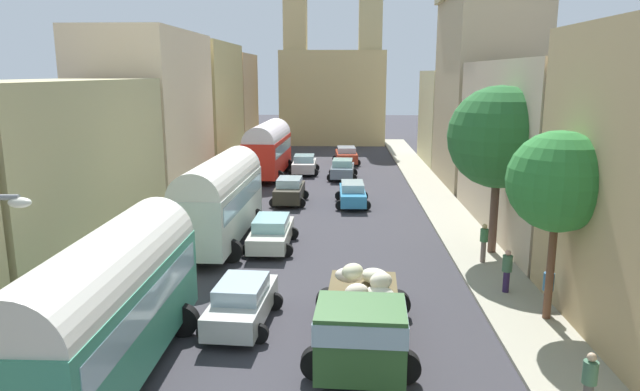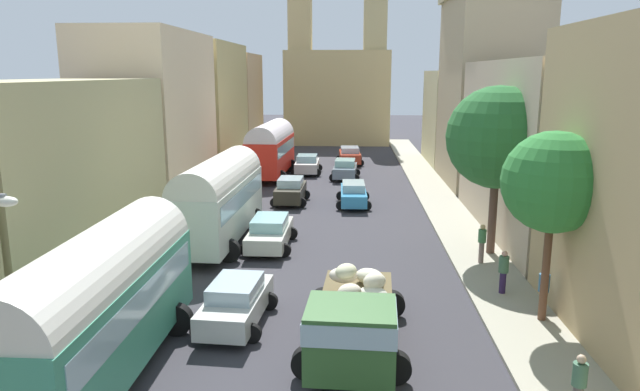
% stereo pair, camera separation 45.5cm
% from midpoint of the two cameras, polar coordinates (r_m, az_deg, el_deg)
% --- Properties ---
extents(ground_plane, '(154.00, 154.00, 0.00)m').
position_cam_midpoint_polar(ground_plane, '(34.63, 0.70, -1.14)').
color(ground_plane, '#353439').
extents(sidewalk_left, '(2.50, 70.00, 0.14)m').
position_cam_midpoint_polar(sidewalk_left, '(35.66, -11.02, -0.86)').
color(sidewalk_left, gray).
rests_on(sidewalk_left, ground).
extents(sidewalk_right, '(2.50, 70.00, 0.14)m').
position_cam_midpoint_polar(sidewalk_right, '(35.06, 12.62, -1.15)').
color(sidewalk_right, '#A39E8B').
rests_on(sidewalk_right, ground).
extents(building_left_1, '(4.56, 14.57, 7.69)m').
position_cam_midpoint_polar(building_left_1, '(26.44, -24.43, 2.09)').
color(building_left_1, tan).
rests_on(building_left_1, ground).
extents(building_left_2, '(5.71, 11.71, 10.57)m').
position_cam_midpoint_polar(building_left_2, '(38.92, -16.18, 7.74)').
color(building_left_2, beige).
rests_on(building_left_2, ground).
extents(building_left_3, '(4.65, 12.26, 10.48)m').
position_cam_midpoint_polar(building_left_3, '(51.18, -10.84, 8.90)').
color(building_left_3, tan).
rests_on(building_left_3, ground).
extents(building_left_4, '(4.46, 9.42, 9.90)m').
position_cam_midpoint_polar(building_left_4, '(62.17, -8.23, 9.26)').
color(building_left_4, tan).
rests_on(building_left_4, ground).
extents(building_right_2, '(5.14, 14.31, 8.57)m').
position_cam_midpoint_polar(building_right_2, '(30.42, 21.66, 4.36)').
color(building_right_2, beige).
rests_on(building_right_2, ground).
extents(building_right_3, '(6.29, 9.85, 13.85)m').
position_cam_midpoint_polar(building_right_3, '(42.84, 16.84, 10.31)').
color(building_right_3, tan).
rests_on(building_right_3, ground).
extents(building_right_4, '(5.53, 9.03, 8.14)m').
position_cam_midpoint_polar(building_right_4, '(52.49, 14.07, 7.55)').
color(building_right_4, beige).
rests_on(building_right_4, ground).
extents(distant_church, '(11.70, 7.07, 18.37)m').
position_cam_midpoint_polar(distant_church, '(66.05, 1.95, 10.57)').
color(distant_church, tan).
rests_on(distant_church, ground).
extents(parked_bus_0, '(3.20, 8.77, 4.05)m').
position_cam_midpoint_polar(parked_bus_0, '(15.89, -20.43, -9.73)').
color(parked_bus_0, '#3B8D72').
rests_on(parked_bus_0, ground).
extents(parked_bus_1, '(3.38, 9.06, 4.13)m').
position_cam_midpoint_polar(parked_bus_1, '(27.27, -9.55, -0.00)').
color(parked_bus_1, silver).
rests_on(parked_bus_1, ground).
extents(parked_bus_2, '(3.53, 8.65, 4.26)m').
position_cam_midpoint_polar(parked_bus_2, '(44.31, -4.65, 4.86)').
color(parked_bus_2, red).
rests_on(parked_bus_2, ground).
extents(cargo_truck_0, '(3.37, 7.13, 2.22)m').
position_cam_midpoint_polar(cargo_truck_0, '(16.54, 4.19, -12.14)').
color(cargo_truck_0, '#305B2A').
rests_on(cargo_truck_0, ground).
extents(car_0, '(2.17, 4.33, 1.44)m').
position_cam_midpoint_polar(car_0, '(34.94, 3.73, 0.19)').
color(car_0, '#368EC2').
rests_on(car_0, ground).
extents(car_1, '(2.37, 3.89, 1.51)m').
position_cam_midpoint_polar(car_1, '(43.66, 2.82, 2.65)').
color(car_1, slate).
rests_on(car_1, ground).
extents(car_2, '(2.52, 4.30, 1.52)m').
position_cam_midpoint_polar(car_2, '(50.91, 3.24, 4.03)').
color(car_2, '#B33620').
rests_on(car_2, ground).
extents(car_3, '(2.39, 4.10, 1.47)m').
position_cam_midpoint_polar(car_3, '(18.83, -7.68, -10.50)').
color(car_3, silver).
rests_on(car_3, ground).
extents(car_4, '(2.32, 4.39, 1.45)m').
position_cam_midpoint_polar(car_4, '(26.58, -4.54, -3.66)').
color(car_4, silver).
rests_on(car_4, ground).
extents(car_5, '(2.27, 3.84, 1.61)m').
position_cam_midpoint_polar(car_5, '(35.46, -2.58, 0.50)').
color(car_5, '#2D291E').
rests_on(car_5, ground).
extents(car_6, '(2.39, 3.89, 1.52)m').
position_cam_midpoint_polar(car_6, '(45.89, -1.01, 3.14)').
color(car_6, silver).
rests_on(car_6, ground).
extents(pedestrian_0, '(0.46, 0.46, 1.80)m').
position_cam_midpoint_polar(pedestrian_0, '(24.91, 16.39, -4.50)').
color(pedestrian_0, '#7A665F').
rests_on(pedestrian_0, ground).
extents(pedestrian_1, '(0.49, 0.49, 1.74)m').
position_cam_midpoint_polar(pedestrian_1, '(21.83, 18.44, -7.14)').
color(pedestrian_1, '#301F49').
rests_on(pedestrian_1, ground).
extents(pedestrian_3, '(0.47, 0.47, 1.76)m').
position_cam_midpoint_polar(pedestrian_3, '(15.00, 25.28, -16.77)').
color(pedestrian_3, '#524B49').
rests_on(pedestrian_3, ground).
extents(pedestrian_4, '(0.46, 0.46, 1.79)m').
position_cam_midpoint_polar(pedestrian_4, '(20.36, 22.05, -8.70)').
color(pedestrian_4, '#2E253F').
rests_on(pedestrian_4, ground).
extents(roadside_tree_1, '(3.17, 3.17, 6.27)m').
position_cam_midpoint_polar(roadside_tree_1, '(19.06, 22.93, 1.19)').
color(roadside_tree_1, brown).
rests_on(roadside_tree_1, ground).
extents(roadside_tree_2, '(4.40, 4.40, 7.48)m').
position_cam_midpoint_polar(roadside_tree_2, '(25.64, 17.83, 5.52)').
color(roadside_tree_2, brown).
rests_on(roadside_tree_2, ground).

